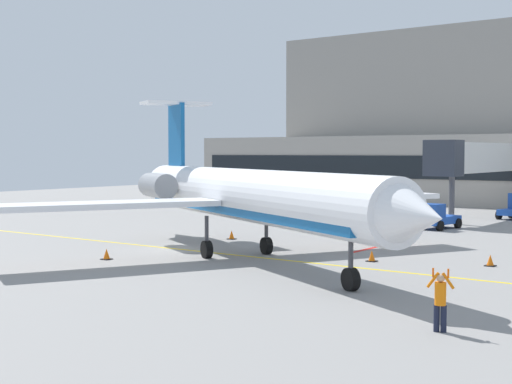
% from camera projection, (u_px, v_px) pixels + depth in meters
% --- Properties ---
extents(ground, '(120.00, 120.00, 0.11)m').
position_uv_depth(ground, '(178.00, 250.00, 40.81)').
color(ground, gray).
extents(terminal_building, '(68.17, 13.89, 18.90)m').
position_uv_depth(terminal_building, '(467.00, 139.00, 79.23)').
color(terminal_building, gray).
rests_on(terminal_building, ground).
extents(jet_bridge_east, '(2.40, 19.82, 6.26)m').
position_uv_depth(jet_bridge_east, '(482.00, 158.00, 60.21)').
color(jet_bridge_east, silver).
rests_on(jet_bridge_east, ground).
extents(regional_jet, '(27.47, 23.16, 8.50)m').
position_uv_depth(regional_jet, '(243.00, 195.00, 37.19)').
color(regional_jet, white).
rests_on(regional_jet, ground).
extents(baggage_tug, '(2.47, 3.73, 1.80)m').
position_uv_depth(baggage_tug, '(435.00, 217.00, 51.48)').
color(baggage_tug, '#1E4CB2').
rests_on(baggage_tug, ground).
extents(belt_loader, '(2.28, 3.89, 2.22)m').
position_uv_depth(belt_loader, '(271.00, 201.00, 66.61)').
color(belt_loader, silver).
rests_on(belt_loader, ground).
extents(fuel_tank, '(7.70, 2.82, 2.30)m').
position_uv_depth(fuel_tank, '(268.00, 193.00, 73.75)').
color(fuel_tank, white).
rests_on(fuel_tank, ground).
extents(marshaller, '(0.82, 0.34, 1.91)m').
position_uv_depth(marshaller, '(440.00, 300.00, 21.90)').
color(marshaller, '#191E33').
rests_on(marshaller, ground).
extents(safety_cone_alpha, '(0.47, 0.47, 0.55)m').
position_uv_depth(safety_cone_alpha, '(490.00, 261.00, 34.65)').
color(safety_cone_alpha, orange).
rests_on(safety_cone_alpha, ground).
extents(safety_cone_bravo, '(0.47, 0.47, 0.55)m').
position_uv_depth(safety_cone_bravo, '(232.00, 235.00, 45.40)').
color(safety_cone_bravo, orange).
rests_on(safety_cone_bravo, ground).
extents(safety_cone_charlie, '(0.47, 0.47, 0.55)m').
position_uv_depth(safety_cone_charlie, '(107.00, 255.00, 36.80)').
color(safety_cone_charlie, orange).
rests_on(safety_cone_charlie, ground).
extents(safety_cone_delta, '(0.47, 0.47, 0.55)m').
position_uv_depth(safety_cone_delta, '(372.00, 256.00, 36.14)').
color(safety_cone_delta, orange).
rests_on(safety_cone_delta, ground).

